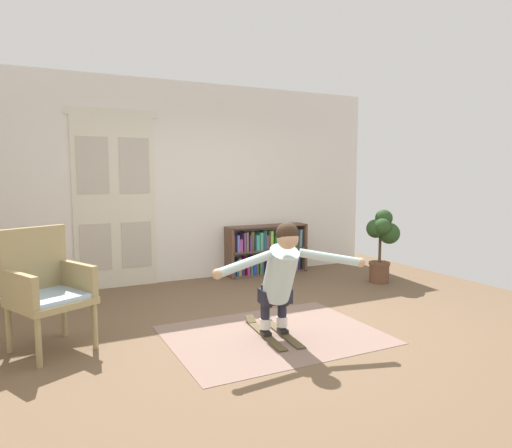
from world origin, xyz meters
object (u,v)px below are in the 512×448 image
object	(u,v)px
skis_pair	(272,332)
person_skier	(281,272)
wicker_chair	(46,286)
potted_plant	(382,240)
bookshelf	(266,251)

from	to	relation	value
skis_pair	person_skier	xyz separation A→B (m)	(-0.02, -0.20, 0.65)
wicker_chair	potted_plant	distance (m)	4.47
wicker_chair	person_skier	world-z (taller)	person_skier
potted_plant	person_skier	xyz separation A→B (m)	(-2.45, -1.36, 0.03)
wicker_chair	person_skier	distance (m)	2.13
bookshelf	person_skier	distance (m)	2.96
wicker_chair	skis_pair	xyz separation A→B (m)	(2.00, -0.57, -0.56)
bookshelf	potted_plant	bearing A→B (deg)	-47.13
person_skier	skis_pair	bearing A→B (deg)	84.25
bookshelf	person_skier	bearing A→B (deg)	-114.93
skis_pair	person_skier	world-z (taller)	person_skier
person_skier	bookshelf	bearing A→B (deg)	65.07
wicker_chair	skis_pair	bearing A→B (deg)	-15.89
skis_pair	potted_plant	bearing A→B (deg)	25.52
potted_plant	wicker_chair	bearing A→B (deg)	-172.44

